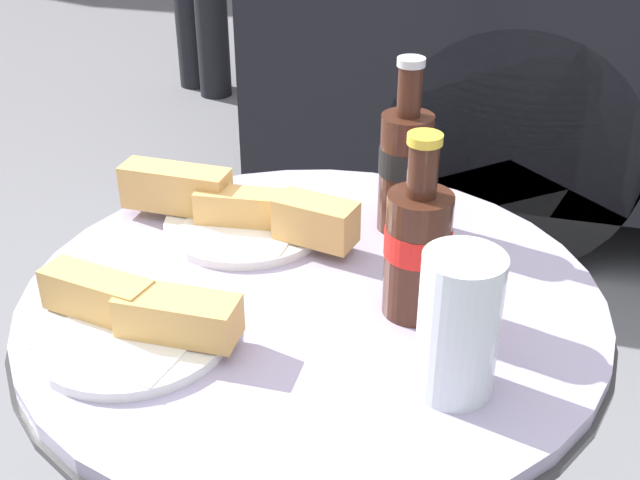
{
  "coord_description": "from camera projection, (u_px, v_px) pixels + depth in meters",
  "views": [
    {
      "loc": [
        0.21,
        -0.75,
        1.26
      ],
      "look_at": [
        0.0,
        0.03,
        0.79
      ],
      "focal_mm": 45.0,
      "sensor_mm": 36.0,
      "label": 1
    }
  ],
  "objects": [
    {
      "name": "bistro_table",
      "position": [
        313.0,
        415.0,
        1.03
      ],
      "size": [
        0.69,
        0.69,
        0.74
      ],
      "color": "#333333",
      "rests_on": "ground_plane"
    },
    {
      "name": "cola_bottle_left",
      "position": [
        405.0,
        165.0,
        1.03
      ],
      "size": [
        0.07,
        0.07,
        0.23
      ],
      "color": "#3D1E14",
      "rests_on": "bistro_table"
    },
    {
      "name": "cola_bottle_right",
      "position": [
        418.0,
        246.0,
        0.86
      ],
      "size": [
        0.07,
        0.07,
        0.21
      ],
      "color": "#3D1E14",
      "rests_on": "bistro_table"
    },
    {
      "name": "drinking_glass",
      "position": [
        458.0,
        331.0,
        0.75
      ],
      "size": [
        0.08,
        0.08,
        0.15
      ],
      "color": "silver",
      "rests_on": "bistro_table"
    },
    {
      "name": "lunch_plate_near",
      "position": [
        136.0,
        320.0,
        0.85
      ],
      "size": [
        0.23,
        0.21,
        0.06
      ],
      "color": "white",
      "rests_on": "bistro_table"
    },
    {
      "name": "lunch_plate_far",
      "position": [
        238.0,
        211.0,
        1.05
      ],
      "size": [
        0.33,
        0.22,
        0.07
      ],
      "color": "white",
      "rests_on": "bistro_table"
    }
  ]
}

